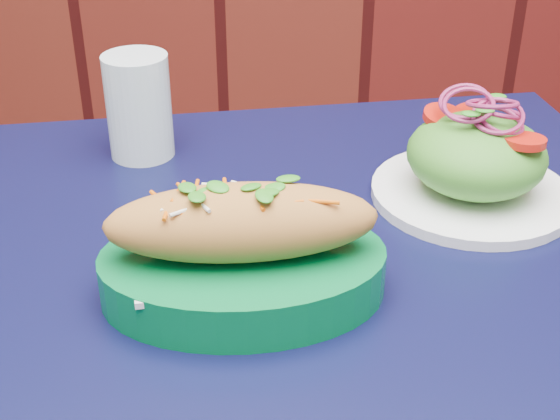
{
  "coord_description": "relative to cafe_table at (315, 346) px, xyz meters",
  "views": [
    {
      "loc": [
        -0.12,
        0.91,
        1.17
      ],
      "look_at": [
        -0.16,
        1.53,
        0.81
      ],
      "focal_mm": 50.0,
      "sensor_mm": 36.0,
      "label": 1
    }
  ],
  "objects": [
    {
      "name": "cafe_table",
      "position": [
        0.0,
        0.0,
        0.0
      ],
      "size": [
        0.95,
        0.95,
        0.75
      ],
      "rotation": [
        0.0,
        0.0,
        0.21
      ],
      "color": "black",
      "rests_on": "ground"
    },
    {
      "name": "banh_mi_basket",
      "position": [
        -0.07,
        -0.04,
        0.13
      ],
      "size": [
        0.27,
        0.2,
        0.12
      ],
      "rotation": [
        0.0,
        0.0,
        0.14
      ],
      "color": "#046530",
      "rests_on": "cafe_table"
    },
    {
      "name": "salad_plate",
      "position": [
        0.17,
        0.15,
        0.13
      ],
      "size": [
        0.22,
        0.22,
        0.12
      ],
      "rotation": [
        0.0,
        0.0,
        0.17
      ],
      "color": "white",
      "rests_on": "cafe_table"
    },
    {
      "name": "water_glass",
      "position": [
        -0.22,
        0.24,
        0.15
      ],
      "size": [
        0.08,
        0.08,
        0.12
      ],
      "primitive_type": "cylinder",
      "color": "silver",
      "rests_on": "cafe_table"
    }
  ]
}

